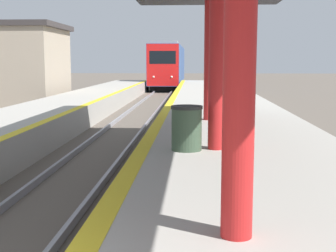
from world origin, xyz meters
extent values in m
cube|color=black|center=(0.00, 45.88, 0.28)|extent=(2.33, 16.97, 0.55)
cube|color=#33518C|center=(0.00, 45.88, 2.33)|extent=(2.74, 18.85, 3.56)
cube|color=red|center=(0.00, 36.53, 2.33)|extent=(2.69, 0.16, 3.48)
cube|color=black|center=(0.00, 36.47, 2.95)|extent=(2.19, 0.06, 1.07)
cube|color=gray|center=(0.00, 45.88, 4.23)|extent=(2.33, 17.91, 0.24)
sphere|color=white|center=(-0.75, 36.47, 1.35)|extent=(0.18, 0.18, 0.18)
sphere|color=white|center=(0.75, 36.47, 1.35)|extent=(0.18, 0.18, 0.18)
cylinder|color=red|center=(3.09, 2.02, 2.72)|extent=(0.31, 0.31, 3.59)
cylinder|color=red|center=(3.09, 6.68, 2.72)|extent=(0.31, 0.31, 3.59)
cylinder|color=red|center=(3.09, 11.34, 2.72)|extent=(0.31, 0.31, 3.59)
cylinder|color=#384C38|center=(2.52, 6.53, 1.33)|extent=(0.59, 0.59, 0.81)
cylinder|color=#262626|center=(2.52, 6.53, 1.77)|extent=(0.62, 0.62, 0.06)
camera|label=1|loc=(2.67, -2.46, 2.65)|focal=50.00mm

